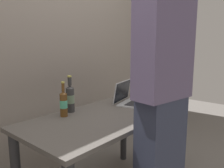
% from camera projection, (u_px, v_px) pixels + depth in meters
% --- Properties ---
extents(desk, '(1.41, 0.74, 0.75)m').
position_uv_depth(desk, '(106.00, 130.00, 1.96)').
color(desk, '#56514C').
rests_on(desk, ground).
extents(laptop, '(0.42, 0.36, 0.22)m').
position_uv_depth(laptop, '(131.00, 98.00, 2.31)').
color(laptop, '#B7BABC').
rests_on(laptop, desk).
extents(beer_bottle_brown, '(0.06, 0.06, 0.29)m').
position_uv_depth(beer_bottle_brown, '(64.00, 103.00, 1.88)').
color(beer_bottle_brown, brown).
rests_on(beer_bottle_brown, desk).
extents(beer_bottle_amber, '(0.07, 0.07, 0.32)m').
position_uv_depth(beer_bottle_amber, '(70.00, 98.00, 2.00)').
color(beer_bottle_amber, '#333333').
rests_on(beer_bottle_amber, desk).
extents(person_figure, '(0.42, 0.31, 1.88)m').
position_uv_depth(person_figure, '(162.00, 101.00, 1.53)').
color(person_figure, '#2D3347').
rests_on(person_figure, ground).
extents(back_wall, '(6.00, 0.10, 2.60)m').
position_uv_depth(back_wall, '(48.00, 47.00, 2.34)').
color(back_wall, gray).
rests_on(back_wall, ground).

